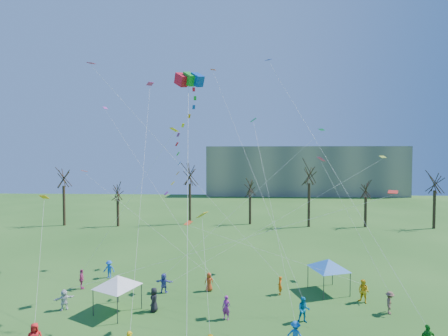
{
  "coord_description": "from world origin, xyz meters",
  "views": [
    {
      "loc": [
        1.31,
        -17.47,
        11.79
      ],
      "look_at": [
        0.34,
        5.0,
        11.0
      ],
      "focal_mm": 25.0,
      "sensor_mm": 36.0,
      "label": 1
    }
  ],
  "objects_px": {
    "canopy_tent_white": "(118,281)",
    "distant_building": "(303,171)",
    "big_box_kite": "(186,142)",
    "canopy_tent_blue": "(329,264)"
  },
  "relations": [
    {
      "from": "canopy_tent_white",
      "to": "canopy_tent_blue",
      "type": "xyz_separation_m",
      "value": [
        17.02,
        4.28,
        0.07
      ]
    },
    {
      "from": "distant_building",
      "to": "big_box_kite",
      "type": "xyz_separation_m",
      "value": [
        -24.47,
        -76.73,
        5.38
      ]
    },
    {
      "from": "big_box_kite",
      "to": "canopy_tent_white",
      "type": "distance_m",
      "value": 11.73
    },
    {
      "from": "big_box_kite",
      "to": "canopy_tent_white",
      "type": "height_order",
      "value": "big_box_kite"
    },
    {
      "from": "distant_building",
      "to": "canopy_tent_white",
      "type": "relative_size",
      "value": 17.43
    },
    {
      "from": "distant_building",
      "to": "big_box_kite",
      "type": "height_order",
      "value": "big_box_kite"
    },
    {
      "from": "distant_building",
      "to": "canopy_tent_white",
      "type": "bearing_deg",
      "value": -111.24
    },
    {
      "from": "canopy_tent_white",
      "to": "distant_building",
      "type": "bearing_deg",
      "value": 68.76
    },
    {
      "from": "distant_building",
      "to": "big_box_kite",
      "type": "relative_size",
      "value": 3.38
    },
    {
      "from": "big_box_kite",
      "to": "canopy_tent_blue",
      "type": "bearing_deg",
      "value": 20.77
    }
  ]
}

